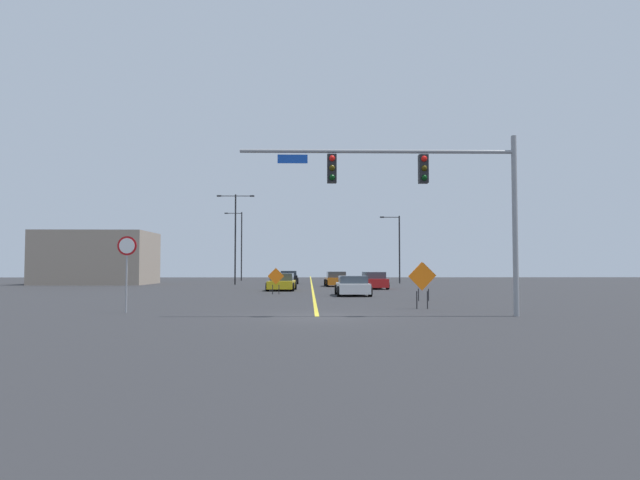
% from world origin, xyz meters
% --- Properties ---
extents(ground, '(153.88, 153.88, 0.00)m').
position_xyz_m(ground, '(0.00, 0.00, 0.00)').
color(ground, '#2D2D30').
extents(road_centre_stripe, '(0.16, 85.49, 0.01)m').
position_xyz_m(road_centre_stripe, '(0.00, 42.74, 0.00)').
color(road_centre_stripe, yellow).
rests_on(road_centre_stripe, ground).
extents(traffic_signal_assembly, '(10.20, 0.44, 6.65)m').
position_xyz_m(traffic_signal_assembly, '(3.93, -0.01, 4.85)').
color(traffic_signal_assembly, gray).
rests_on(traffic_signal_assembly, ground).
extents(stop_sign, '(0.76, 0.07, 3.01)m').
position_xyz_m(stop_sign, '(-7.48, 1.90, 2.12)').
color(stop_sign, gray).
rests_on(stop_sign, ground).
extents(street_lamp_near_left, '(2.20, 0.24, 7.39)m').
position_xyz_m(street_lamp_near_left, '(9.43, 40.92, 4.14)').
color(street_lamp_near_left, black).
rests_on(street_lamp_near_left, ground).
extents(street_lamp_near_right, '(3.82, 0.24, 9.20)m').
position_xyz_m(street_lamp_near_right, '(-7.79, 37.12, 5.40)').
color(street_lamp_near_right, black).
rests_on(street_lamp_near_right, ground).
extents(street_lamp_far_right, '(2.34, 0.24, 9.01)m').
position_xyz_m(street_lamp_far_right, '(-9.31, 53.82, 4.98)').
color(street_lamp_far_right, black).
rests_on(street_lamp_far_right, ground).
extents(construction_sign_right_lane, '(1.36, 0.12, 2.03)m').
position_xyz_m(construction_sign_right_lane, '(5.79, 9.39, 1.26)').
color(construction_sign_right_lane, orange).
rests_on(construction_sign_right_lane, ground).
extents(construction_sign_left_shoulder, '(1.08, 0.26, 1.74)m').
position_xyz_m(construction_sign_left_shoulder, '(-2.48, 16.87, 1.09)').
color(construction_sign_left_shoulder, orange).
rests_on(construction_sign_left_shoulder, ground).
extents(construction_sign_median_far, '(1.22, 0.23, 2.01)m').
position_xyz_m(construction_sign_median_far, '(4.56, 3.69, 1.28)').
color(construction_sign_median_far, orange).
rests_on(construction_sign_median_far, ground).
extents(car_black_passing, '(2.19, 4.53, 1.37)m').
position_xyz_m(car_black_passing, '(-2.46, 40.26, 0.65)').
color(car_black_passing, black).
rests_on(car_black_passing, ground).
extents(car_yellow_approaching, '(2.23, 4.42, 1.31)m').
position_xyz_m(car_yellow_approaching, '(-2.36, 22.88, 0.60)').
color(car_yellow_approaching, gold).
rests_on(car_yellow_approaching, ground).
extents(car_red_mid, '(2.17, 4.68, 1.39)m').
position_xyz_m(car_red_mid, '(5.01, 25.83, 0.66)').
color(car_red_mid, red).
rests_on(car_red_mid, ground).
extents(car_white_near, '(2.13, 4.06, 1.24)m').
position_xyz_m(car_white_near, '(2.46, 15.00, 0.59)').
color(car_white_near, white).
rests_on(car_white_near, ground).
extents(car_orange_distant, '(2.15, 3.90, 1.37)m').
position_xyz_m(car_orange_distant, '(2.22, 31.81, 0.65)').
color(car_orange_distant, orange).
rests_on(car_orange_distant, ground).
extents(roadside_building_west, '(11.06, 7.86, 5.44)m').
position_xyz_m(roadside_building_west, '(-22.36, 38.77, 2.72)').
color(roadside_building_west, gray).
rests_on(roadside_building_west, ground).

